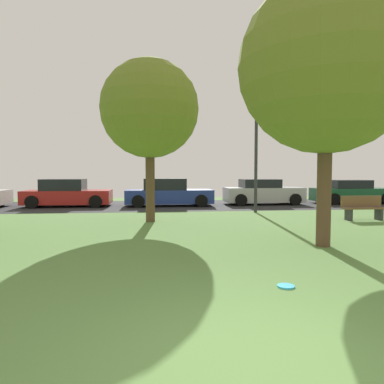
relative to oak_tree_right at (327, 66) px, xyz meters
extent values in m
plane|color=#5B8442|center=(-3.08, -5.00, -4.29)|extent=(44.00, 44.00, 0.00)
cube|color=#28282B|center=(-3.08, 11.00, -4.29)|extent=(44.00, 6.40, 0.01)
cylinder|color=brown|center=(0.00, 0.00, -2.91)|extent=(0.34, 0.34, 2.76)
sphere|color=olive|center=(0.00, 0.00, 0.01)|extent=(4.16, 4.16, 4.16)
cylinder|color=brown|center=(-4.17, 4.74, -2.94)|extent=(0.33, 0.33, 2.69)
sphere|color=olive|center=(-4.17, 4.74, -0.24)|extent=(3.51, 3.51, 3.51)
cylinder|color=#2DB2E0|center=(-2.04, -2.83, -4.28)|extent=(0.27, 0.27, 0.03)
cylinder|color=black|center=(-12.19, 11.88, -3.97)|extent=(0.64, 0.22, 0.64)
cube|color=#B21E1E|center=(-8.46, 10.95, -3.79)|extent=(4.38, 1.86, 0.70)
cube|color=black|center=(-8.68, 10.95, -3.15)|extent=(2.10, 1.64, 0.59)
cylinder|color=black|center=(-6.93, 11.88, -3.97)|extent=(0.64, 0.22, 0.64)
cylinder|color=black|center=(-6.93, 10.02, -3.97)|extent=(0.64, 0.22, 0.64)
cylinder|color=black|center=(-9.99, 11.88, -3.97)|extent=(0.64, 0.22, 0.64)
cylinder|color=black|center=(-9.99, 10.02, -3.97)|extent=(0.64, 0.22, 0.64)
cube|color=#233893|center=(-3.20, 10.71, -3.78)|extent=(4.59, 1.75, 0.71)
cube|color=black|center=(-3.43, 10.71, -3.13)|extent=(2.20, 1.54, 0.60)
cylinder|color=black|center=(-1.59, 11.59, -3.97)|extent=(0.64, 0.22, 0.64)
cylinder|color=black|center=(-1.59, 9.84, -3.97)|extent=(0.64, 0.22, 0.64)
cylinder|color=black|center=(-4.80, 11.59, -3.97)|extent=(0.64, 0.22, 0.64)
cylinder|color=black|center=(-4.80, 9.84, -3.97)|extent=(0.64, 0.22, 0.64)
cube|color=#B7B7BC|center=(2.06, 11.00, -3.74)|extent=(4.28, 1.73, 0.79)
cube|color=black|center=(1.85, 11.00, -3.12)|extent=(2.05, 1.52, 0.46)
cylinder|color=black|center=(3.56, 11.86, -3.97)|extent=(0.64, 0.22, 0.64)
cylinder|color=black|center=(3.56, 10.13, -3.97)|extent=(0.64, 0.22, 0.64)
cylinder|color=black|center=(0.57, 11.86, -3.97)|extent=(0.64, 0.22, 0.64)
cylinder|color=black|center=(0.57, 10.13, -3.97)|extent=(0.64, 0.22, 0.64)
cube|color=#195633|center=(7.33, 11.03, -3.77)|extent=(4.40, 1.76, 0.73)
cube|color=black|center=(7.11, 11.03, -3.18)|extent=(2.11, 1.55, 0.47)
cylinder|color=black|center=(8.87, 11.91, -3.97)|extent=(0.64, 0.22, 0.64)
cylinder|color=black|center=(5.79, 11.91, -3.97)|extent=(0.64, 0.22, 0.64)
cylinder|color=black|center=(5.79, 10.15, -3.97)|extent=(0.64, 0.22, 0.64)
cube|color=brown|center=(3.74, 4.23, -3.84)|extent=(1.60, 0.44, 0.06)
cube|color=brown|center=(3.74, 4.43, -3.59)|extent=(1.60, 0.06, 0.40)
cube|color=#333338|center=(4.34, 4.23, -4.06)|extent=(0.10, 0.40, 0.45)
cube|color=#333338|center=(3.14, 4.23, -4.06)|extent=(0.10, 0.40, 0.45)
cylinder|color=#2D2D33|center=(0.48, 7.20, -2.04)|extent=(0.14, 0.14, 4.50)
camera|label=1|loc=(-4.10, -8.02, -2.50)|focal=32.99mm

